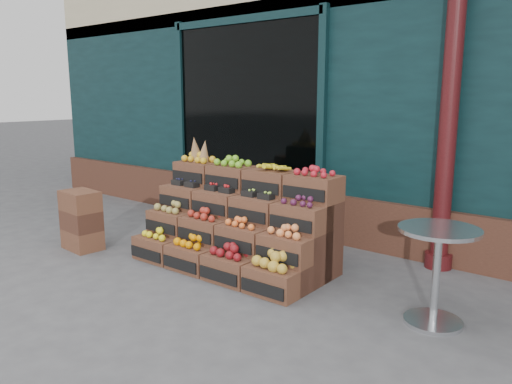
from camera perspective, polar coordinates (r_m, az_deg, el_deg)
The scene contains 6 objects.
ground at distance 4.61m, azimuth -3.66°, elevation -12.07°, with size 60.00×60.00×0.00m, color #4C4C4F.
shop_facade at distance 8.72m, azimuth 20.40°, elevation 14.33°, with size 12.00×6.24×4.80m.
crate_display at distance 5.37m, azimuth -2.09°, elevation -4.07°, with size 2.13×1.06×1.32m.
spare_crates at distance 6.24m, azimuth -19.33°, elevation -3.06°, with size 0.49×0.36×0.70m.
bistro_table at distance 4.21m, azimuth 19.98°, elevation -7.80°, with size 0.63×0.63×0.80m.
shopkeeper at distance 7.59m, azimuth 0.38°, elevation 4.69°, with size 0.70×0.46×1.91m, color #1E6A2F.
Camera 1 is at (2.89, -3.09, 1.82)m, focal length 35.00 mm.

